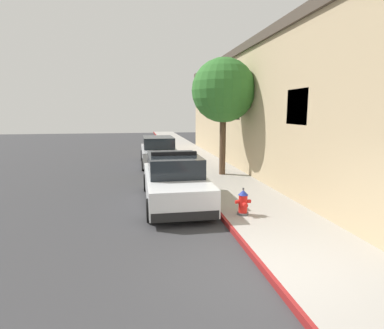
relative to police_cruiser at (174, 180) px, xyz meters
name	(u,v)px	position (x,y,z in m)	size (l,w,h in m)	color
ground_plane	(86,179)	(-3.55, 4.85, -0.84)	(32.41, 60.00, 0.20)	#353538
sidewalk_pavement	(212,171)	(2.45, 4.85, -0.68)	(2.62, 60.00, 0.14)	#9E9991
curb_painted_edge	(185,172)	(1.10, 4.85, -0.68)	(0.08, 60.00, 0.14)	maroon
storefront_building	(305,110)	(7.55, 5.45, 2.27)	(7.83, 22.52, 6.02)	tan
police_cruiser	(174,180)	(0.00, 0.00, 0.00)	(1.94, 4.84, 1.68)	white
parked_car_silver_ahead	(159,152)	(-0.01, 7.62, 0.00)	(1.94, 4.84, 1.56)	#B2B5BA
fire_hydrant	(243,202)	(1.68, -2.00, -0.26)	(0.44, 0.40, 0.76)	#4C4C51
street_tree	(223,91)	(2.62, 3.69, 3.11)	(2.80, 2.80, 5.15)	brown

